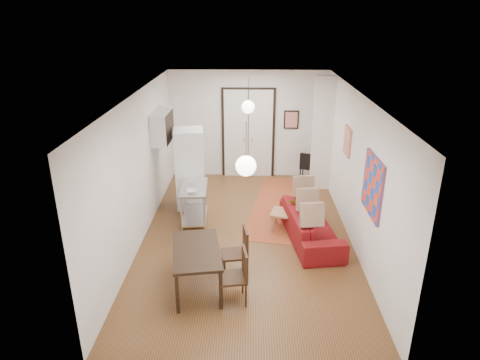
{
  "coord_description": "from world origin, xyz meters",
  "views": [
    {
      "loc": [
        0.06,
        -7.77,
        4.33
      ],
      "look_at": [
        -0.13,
        -0.04,
        1.25
      ],
      "focal_mm": 32.0,
      "sensor_mm": 36.0,
      "label": 1
    }
  ],
  "objects_px": {
    "coffee_table": "(292,215)",
    "black_side_chair": "(308,163)",
    "dining_chair_near": "(234,247)",
    "kitchen_counter": "(194,200)",
    "dining_chair_far": "(233,270)",
    "fridge": "(190,169)",
    "dining_table": "(196,254)",
    "sofa": "(311,225)"
  },
  "relations": [
    {
      "from": "kitchen_counter",
      "to": "dining_chair_far",
      "type": "bearing_deg",
      "value": -73.96
    },
    {
      "from": "sofa",
      "to": "dining_chair_far",
      "type": "xyz_separation_m",
      "value": [
        -1.49,
        -1.95,
        0.21
      ]
    },
    {
      "from": "fridge",
      "to": "black_side_chair",
      "type": "xyz_separation_m",
      "value": [
        2.94,
        1.69,
        -0.44
      ]
    },
    {
      "from": "kitchen_counter",
      "to": "fridge",
      "type": "xyz_separation_m",
      "value": [
        -0.2,
        0.88,
        0.39
      ]
    },
    {
      "from": "dining_chair_near",
      "to": "black_side_chair",
      "type": "xyz_separation_m",
      "value": [
        1.81,
        4.48,
        -0.03
      ]
    },
    {
      "from": "coffee_table",
      "to": "black_side_chair",
      "type": "xyz_separation_m",
      "value": [
        0.66,
        2.85,
        0.15
      ]
    },
    {
      "from": "coffee_table",
      "to": "black_side_chair",
      "type": "distance_m",
      "value": 2.92
    },
    {
      "from": "sofa",
      "to": "dining_table",
      "type": "height_order",
      "value": "dining_table"
    },
    {
      "from": "coffee_table",
      "to": "dining_chair_near",
      "type": "height_order",
      "value": "dining_chair_near"
    },
    {
      "from": "coffee_table",
      "to": "black_side_chair",
      "type": "height_order",
      "value": "black_side_chair"
    },
    {
      "from": "fridge",
      "to": "kitchen_counter",
      "type": "bearing_deg",
      "value": -85.32
    },
    {
      "from": "dining_table",
      "to": "black_side_chair",
      "type": "bearing_deg",
      "value": 63.9
    },
    {
      "from": "coffee_table",
      "to": "kitchen_counter",
      "type": "xyz_separation_m",
      "value": [
        -2.09,
        0.28,
        0.2
      ]
    },
    {
      "from": "coffee_table",
      "to": "black_side_chair",
      "type": "bearing_deg",
      "value": 77.04
    },
    {
      "from": "sofa",
      "to": "dining_chair_far",
      "type": "relative_size",
      "value": 2.39
    },
    {
      "from": "dining_table",
      "to": "dining_chair_near",
      "type": "height_order",
      "value": "dining_chair_near"
    },
    {
      "from": "coffee_table",
      "to": "dining_chair_near",
      "type": "relative_size",
      "value": 1.07
    },
    {
      "from": "fridge",
      "to": "dining_table",
      "type": "bearing_deg",
      "value": -88.62
    },
    {
      "from": "kitchen_counter",
      "to": "dining_chair_far",
      "type": "xyz_separation_m",
      "value": [
        0.94,
        -2.61,
        -0.01
      ]
    },
    {
      "from": "sofa",
      "to": "coffee_table",
      "type": "distance_m",
      "value": 0.51
    },
    {
      "from": "dining_chair_near",
      "to": "coffee_table",
      "type": "bearing_deg",
      "value": 135.18
    },
    {
      "from": "sofa",
      "to": "kitchen_counter",
      "type": "xyz_separation_m",
      "value": [
        -2.43,
        0.66,
        0.22
      ]
    },
    {
      "from": "fridge",
      "to": "dining_chair_near",
      "type": "xyz_separation_m",
      "value": [
        1.13,
        -2.79,
        -0.41
      ]
    },
    {
      "from": "coffee_table",
      "to": "fridge",
      "type": "xyz_separation_m",
      "value": [
        -2.29,
        1.16,
        0.59
      ]
    },
    {
      "from": "sofa",
      "to": "dining_chair_far",
      "type": "distance_m",
      "value": 2.46
    },
    {
      "from": "black_side_chair",
      "to": "dining_chair_near",
      "type": "bearing_deg",
      "value": 86.73
    },
    {
      "from": "dining_table",
      "to": "dining_chair_near",
      "type": "bearing_deg",
      "value": 36.23
    },
    {
      "from": "dining_table",
      "to": "dining_chair_far",
      "type": "xyz_separation_m",
      "value": [
        0.6,
        -0.26,
        -0.13
      ]
    },
    {
      "from": "fridge",
      "to": "dining_table",
      "type": "relative_size",
      "value": 1.3
    },
    {
      "from": "kitchen_counter",
      "to": "dining_chair_near",
      "type": "relative_size",
      "value": 1.25
    },
    {
      "from": "fridge",
      "to": "dining_chair_far",
      "type": "bearing_deg",
      "value": -80.0
    },
    {
      "from": "dining_chair_near",
      "to": "black_side_chair",
      "type": "distance_m",
      "value": 4.83
    },
    {
      "from": "sofa",
      "to": "dining_table",
      "type": "xyz_separation_m",
      "value": [
        -2.09,
        -1.69,
        0.33
      ]
    },
    {
      "from": "coffee_table",
      "to": "dining_chair_far",
      "type": "bearing_deg",
      "value": -116.33
    },
    {
      "from": "dining_table",
      "to": "fridge",
      "type": "bearing_deg",
      "value": 99.38
    },
    {
      "from": "sofa",
      "to": "fridge",
      "type": "bearing_deg",
      "value": 51.63
    },
    {
      "from": "fridge",
      "to": "dining_table",
      "type": "distance_m",
      "value": 3.28
    },
    {
      "from": "kitchen_counter",
      "to": "fridge",
      "type": "height_order",
      "value": "fridge"
    },
    {
      "from": "sofa",
      "to": "fridge",
      "type": "distance_m",
      "value": 3.1
    },
    {
      "from": "dining_chair_near",
      "to": "black_side_chair",
      "type": "relative_size",
      "value": 1.08
    },
    {
      "from": "dining_table",
      "to": "dining_chair_far",
      "type": "distance_m",
      "value": 0.67
    },
    {
      "from": "sofa",
      "to": "dining_chair_near",
      "type": "xyz_separation_m",
      "value": [
        -1.49,
        -1.25,
        0.21
      ]
    }
  ]
}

